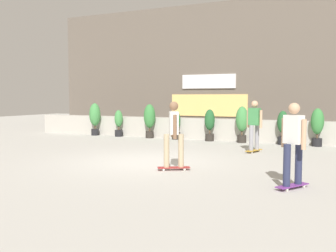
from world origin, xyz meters
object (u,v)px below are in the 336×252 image
skater_by_wall_right (254,124)px  skater_foreground (174,132)px  potted_plant_4 (210,123)px  potted_plant_2 (150,118)px  potted_plant_0 (95,117)px  potted_plant_5 (242,122)px  potted_plant_3 (176,124)px  potted_plant_7 (317,125)px  potted_plant_6 (283,126)px  skater_by_wall_left (293,141)px  potted_plant_1 (119,122)px

skater_by_wall_right → skater_foreground: size_ratio=1.00×
potted_plant_4 → skater_foreground: (1.18, -6.36, 0.21)m
potted_plant_2 → potted_plant_4: bearing=-0.0°
potted_plant_0 → skater_by_wall_right: (8.05, -2.46, 0.05)m
potted_plant_0 → skater_foreground: bearing=-42.7°
potted_plant_4 → potted_plant_5: potted_plant_5 is taller
potted_plant_3 → potted_plant_7: 5.64m
potted_plant_6 → skater_by_wall_left: (1.17, -7.14, 0.23)m
potted_plant_5 → skater_by_wall_right: size_ratio=0.85×
potted_plant_5 → skater_by_wall_left: 7.65m
potted_plant_1 → skater_by_wall_right: bearing=-20.1°
potted_plant_2 → potted_plant_6: (5.69, -0.00, -0.16)m
potted_plant_0 → skater_foreground: size_ratio=0.90×
potted_plant_4 → potted_plant_5: 1.35m
potted_plant_4 → potted_plant_3: bearing=180.0°
potted_plant_7 → potted_plant_0: bearing=-180.0°
potted_plant_4 → potted_plant_7: potted_plant_7 is taller
potted_plant_3 → potted_plant_6: size_ratio=0.94×
potted_plant_4 → potted_plant_2: bearing=180.0°
skater_by_wall_right → skater_by_wall_left: 4.99m
potted_plant_4 → skater_by_wall_left: skater_by_wall_left is taller
potted_plant_4 → potted_plant_5: size_ratio=0.91×
potted_plant_6 → skater_foreground: skater_foreground is taller
potted_plant_3 → potted_plant_0: bearing=-180.0°
potted_plant_2 → skater_by_wall_right: size_ratio=0.88×
potted_plant_1 → potted_plant_2: size_ratio=0.81×
potted_plant_6 → potted_plant_7: potted_plant_7 is taller
potted_plant_6 → skater_by_wall_left: skater_by_wall_left is taller
skater_foreground → skater_by_wall_left: (2.90, -0.78, 0.00)m
potted_plant_5 → skater_by_wall_right: skater_by_wall_right is taller
potted_plant_3 → skater_by_wall_left: skater_by_wall_left is taller
potted_plant_0 → potted_plant_7: potted_plant_0 is taller
skater_by_wall_left → potted_plant_3: bearing=128.1°
potted_plant_0 → potted_plant_5: bearing=0.0°
potted_plant_4 → potted_plant_7: (4.14, 0.00, 0.07)m
potted_plant_6 → potted_plant_4: bearing=180.0°
potted_plant_1 → skater_by_wall_left: 11.08m
potted_plant_1 → potted_plant_3: bearing=0.0°
potted_plant_0 → potted_plant_6: 8.62m
potted_plant_3 → potted_plant_4: size_ratio=0.93×
potted_plant_1 → skater_by_wall_right: skater_by_wall_right is taller
potted_plant_1 → potted_plant_4: bearing=0.0°
potted_plant_0 → potted_plant_7: 9.84m
potted_plant_2 → potted_plant_3: 1.30m
potted_plant_1 → skater_foreground: (5.57, -6.36, 0.29)m
skater_foreground → potted_plant_6: bearing=74.8°
potted_plant_7 → skater_foreground: bearing=-114.9°
potted_plant_2 → potted_plant_6: size_ratio=1.16×
potted_plant_2 → potted_plant_5: bearing=0.0°
potted_plant_0 → potted_plant_1: size_ratio=1.25×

